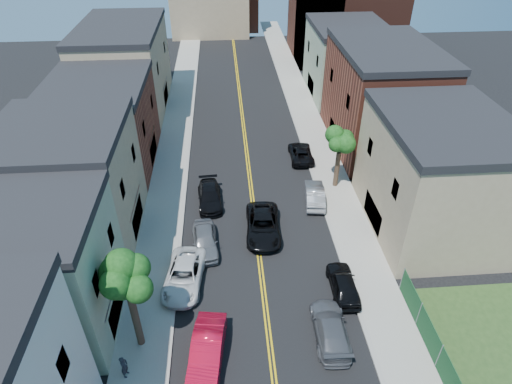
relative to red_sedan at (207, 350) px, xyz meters
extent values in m
cube|color=gray|center=(-4.10, 27.39, -0.77)|extent=(3.20, 100.00, 0.15)
cube|color=gray|center=(11.70, 27.39, -0.77)|extent=(3.20, 100.00, 0.15)
cube|color=gray|center=(-2.35, 27.39, -0.77)|extent=(0.30, 100.00, 0.15)
cube|color=gray|center=(9.95, 27.39, -0.77)|extent=(0.30, 100.00, 0.15)
cube|color=gray|center=(-10.20, 3.39, 3.40)|extent=(9.00, 8.00, 8.50)
cube|color=#998466|center=(-10.20, 12.39, 3.65)|extent=(9.00, 10.00, 9.00)
cube|color=brown|center=(-10.20, 23.39, 3.15)|extent=(9.00, 12.00, 8.00)
cube|color=#998466|center=(-10.20, 37.39, 3.90)|extent=(9.00, 16.00, 9.50)
cube|color=#998466|center=(17.80, 11.39, 3.65)|extent=(9.00, 12.00, 9.00)
cube|color=brown|center=(17.80, 25.39, 4.15)|extent=(9.00, 14.00, 10.00)
cube|color=gray|center=(17.80, 39.39, 3.40)|extent=(9.00, 12.00, 8.50)
cube|color=#4C2319|center=(21.30, 55.39, 5.15)|extent=(16.00, 14.00, 12.00)
cube|color=#998466|center=(-0.20, 69.39, 5.15)|extent=(14.00, 8.00, 12.00)
cube|color=brown|center=(3.80, 73.39, 4.15)|extent=(10.00, 8.00, 10.00)
cube|color=#143F1E|center=(13.30, -3.11, 0.25)|extent=(0.04, 15.00, 1.90)
cylinder|color=#3A2D1D|center=(-4.10, 1.39, 1.28)|extent=(0.44, 0.44, 3.96)
sphere|color=#0F3810|center=(-4.10, 1.39, 5.60)|extent=(5.20, 5.20, 5.20)
sphere|color=#0F3810|center=(-3.58, 1.00, 6.64)|extent=(3.90, 3.90, 3.90)
sphere|color=#0F3810|center=(-4.62, 1.91, 5.08)|extent=(3.64, 3.64, 3.64)
cylinder|color=#3A2D1D|center=(11.70, 17.39, 1.06)|extent=(0.44, 0.44, 3.52)
sphere|color=#0F3810|center=(11.70, 17.39, 4.80)|extent=(4.40, 4.40, 4.40)
sphere|color=#0F3810|center=(12.14, 17.06, 5.68)|extent=(3.30, 3.30, 3.30)
sphere|color=#0F3810|center=(11.26, 17.83, 4.36)|extent=(3.08, 3.08, 3.08)
imported|color=red|center=(0.00, 0.00, 0.00)|extent=(2.46, 5.33, 1.69)
imported|color=silver|center=(-1.70, 6.22, -0.08)|extent=(3.22, 5.79, 1.53)
imported|color=slate|center=(-0.30, 9.77, -0.05)|extent=(2.28, 4.84, 1.60)
imported|color=black|center=(0.00, 15.67, -0.13)|extent=(2.32, 5.07, 1.44)
imported|color=#53545A|center=(7.60, 1.04, -0.12)|extent=(2.23, 5.11, 1.46)
imported|color=black|center=(9.30, 4.59, -0.10)|extent=(1.85, 4.43, 1.50)
imported|color=#96979D|center=(9.30, 15.17, -0.09)|extent=(2.14, 4.76, 1.52)
imported|color=black|center=(9.30, 22.68, -0.17)|extent=(2.32, 4.88, 1.35)
imported|color=black|center=(4.33, 11.21, -0.04)|extent=(2.98, 5.95, 1.62)
imported|color=#23232A|center=(-4.65, -0.76, 0.10)|extent=(0.49, 0.64, 1.60)
camera|label=1|loc=(1.67, -15.54, 22.34)|focal=30.42mm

